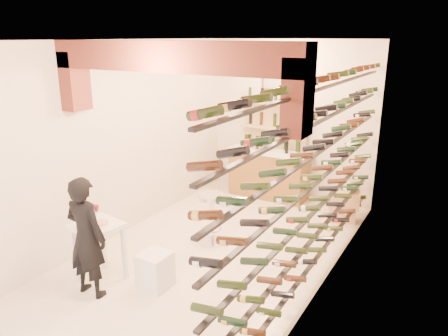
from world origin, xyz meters
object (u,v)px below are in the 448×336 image
at_px(white_stool, 155,270).
at_px(crate_lower, 342,213).
at_px(tasting_table, 98,234).
at_px(back_counter, 268,172).
at_px(wine_rack, 314,173).
at_px(person, 86,237).
at_px(chrome_barstool, 211,215).

relative_size(white_stool, crate_lower, 1.06).
bearing_deg(tasting_table, back_counter, 89.66).
distance_m(tasting_table, crate_lower, 4.39).
distance_m(wine_rack, white_stool, 2.48).
xyz_separation_m(white_stool, crate_lower, (1.58, 3.42, -0.11)).
distance_m(tasting_table, person, 0.35).
bearing_deg(person, crate_lower, -121.02).
bearing_deg(back_counter, white_stool, -88.25).
distance_m(person, chrome_barstool, 2.15).
height_order(back_counter, chrome_barstool, back_counter).
xyz_separation_m(wine_rack, chrome_barstool, (-1.74, 0.26, -1.06)).
bearing_deg(wine_rack, person, -142.83).
relative_size(chrome_barstool, crate_lower, 1.81).
height_order(tasting_table, crate_lower, tasting_table).
bearing_deg(wine_rack, chrome_barstool, 171.51).
bearing_deg(chrome_barstool, back_counter, 92.08).
height_order(back_counter, tasting_table, back_counter).
distance_m(wine_rack, back_counter, 3.38).
bearing_deg(chrome_barstool, crate_lower, 50.25).
height_order(back_counter, white_stool, back_counter).
height_order(back_counter, crate_lower, back_counter).
bearing_deg(person, wine_rack, -144.77).
bearing_deg(tasting_table, wine_rack, 39.29).
height_order(wine_rack, crate_lower, wine_rack).
distance_m(chrome_barstool, crate_lower, 2.55).
bearing_deg(crate_lower, person, -119.09).
distance_m(white_stool, person, 1.01).
height_order(chrome_barstool, crate_lower, chrome_barstool).
relative_size(wine_rack, tasting_table, 5.59).
height_order(wine_rack, tasting_table, wine_rack).
xyz_separation_m(tasting_table, person, (0.12, -0.30, 0.12)).
distance_m(tasting_table, white_stool, 0.91).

